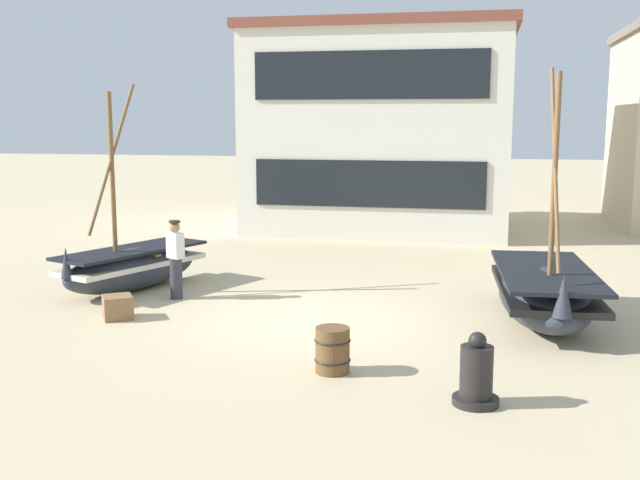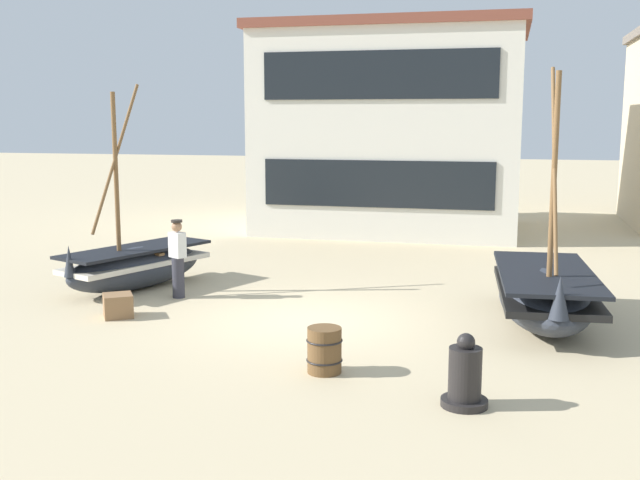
% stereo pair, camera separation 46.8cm
% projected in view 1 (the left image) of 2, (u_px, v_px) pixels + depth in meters
% --- Properties ---
extents(ground_plane, '(120.00, 120.00, 0.00)m').
position_uv_depth(ground_plane, '(309.00, 321.00, 14.54)').
color(ground_plane, '#CCB78E').
extents(fishing_boat_near_left, '(2.50, 3.82, 4.56)m').
position_uv_depth(fishing_boat_near_left, '(132.00, 266.00, 17.06)').
color(fishing_boat_near_left, '#2D333D').
rests_on(fishing_boat_near_left, ground).
extents(fishing_boat_centre_large, '(1.96, 4.26, 4.75)m').
position_uv_depth(fishing_boat_centre_large, '(545.00, 293.00, 14.34)').
color(fishing_boat_centre_large, '#2D333D').
rests_on(fishing_boat_centre_large, ground).
extents(fisherman_by_hull, '(0.42, 0.37, 1.68)m').
position_uv_depth(fisherman_by_hull, '(176.00, 260.00, 16.17)').
color(fisherman_by_hull, '#33333D').
rests_on(fisherman_by_hull, ground).
extents(capstan_winch, '(0.63, 0.63, 1.01)m').
position_uv_depth(capstan_winch, '(476.00, 376.00, 10.23)').
color(capstan_winch, black).
rests_on(capstan_winch, ground).
extents(wooden_barrel, '(0.56, 0.56, 0.70)m').
position_uv_depth(wooden_barrel, '(333.00, 350.00, 11.53)').
color(wooden_barrel, brown).
rests_on(wooden_barrel, ground).
extents(cargo_crate, '(0.75, 0.75, 0.45)m').
position_uv_depth(cargo_crate, '(118.00, 307.00, 14.65)').
color(cargo_crate, olive).
rests_on(cargo_crate, ground).
extents(harbor_building_main, '(8.85, 6.40, 6.88)m').
position_uv_depth(harbor_building_main, '(382.00, 129.00, 26.20)').
color(harbor_building_main, silver).
rests_on(harbor_building_main, ground).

